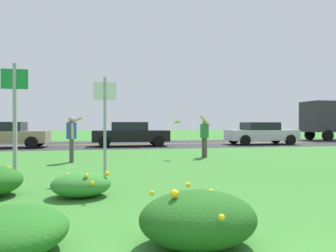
{
  "coord_description": "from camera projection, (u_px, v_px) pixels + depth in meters",
  "views": [
    {
      "loc": [
        -0.95,
        -1.77,
        1.31
      ],
      "look_at": [
        1.2,
        9.19,
        1.25
      ],
      "focal_mm": 32.79,
      "sensor_mm": 36.0,
      "label": 1
    }
  ],
  "objects": [
    {
      "name": "highway_center_stripe",
      "position": [
        123.0,
        144.0,
        20.22
      ],
      "size": [
        120.0,
        0.16,
        0.0
      ],
      "primitive_type": "cube",
      "color": "yellow",
      "rests_on": "ground"
    },
    {
      "name": "sign_post_by_roadside",
      "position": [
        105.0,
        116.0,
        7.59
      ],
      "size": [
        0.56,
        0.1,
        2.48
      ],
      "color": "#93969B",
      "rests_on": "ground"
    },
    {
      "name": "car_tan_center_left",
      "position": [
        5.0,
        135.0,
        17.09
      ],
      "size": [
        4.5,
        2.0,
        1.45
      ],
      "color": "#937F60",
      "rests_on": "ground"
    },
    {
      "name": "daylily_clump_mid_left",
      "position": [
        199.0,
        219.0,
        3.29
      ],
      "size": [
        1.28,
        1.08,
        0.65
      ],
      "color": "#1E5619",
      "rests_on": "ground"
    },
    {
      "name": "frisbee_lime",
      "position": [
        178.0,
        122.0,
        11.79
      ],
      "size": [
        0.28,
        0.27,
        0.14
      ],
      "color": "#8CD133"
    },
    {
      "name": "car_black_center_right",
      "position": [
        130.0,
        134.0,
        18.43
      ],
      "size": [
        4.5,
        2.0,
        1.45
      ],
      "color": "black",
      "rests_on": "ground"
    },
    {
      "name": "car_silver_rightmost",
      "position": [
        261.0,
        133.0,
        20.07
      ],
      "size": [
        4.5,
        2.0,
        1.45
      ],
      "color": "#B7BABF",
      "rests_on": "ground"
    },
    {
      "name": "person_catcher_green_shirt",
      "position": [
        204.0,
        134.0,
        12.23
      ],
      "size": [
        0.45,
        0.53,
        1.67
      ],
      "color": "#287038",
      "rests_on": "ground"
    },
    {
      "name": "person_thrower_blue_shirt",
      "position": [
        72.0,
        135.0,
        10.56
      ],
      "size": [
        0.54,
        0.54,
        1.59
      ],
      "color": "#2D4C9E",
      "rests_on": "ground"
    },
    {
      "name": "daylily_clump_front_right",
      "position": [
        81.0,
        184.0,
        5.54
      ],
      "size": [
        1.06,
        0.93,
        0.46
      ],
      "color": "#337F2D",
      "rests_on": "ground"
    },
    {
      "name": "daylily_clump_mid_right",
      "position": [
        7.0,
        231.0,
        3.08
      ],
      "size": [
        1.2,
        1.21,
        0.47
      ],
      "color": "#23661E",
      "rests_on": "ground"
    },
    {
      "name": "sign_post_near_path",
      "position": [
        15.0,
        111.0,
        6.77
      ],
      "size": [
        0.56,
        0.1,
        2.66
      ],
      "color": "#93969B",
      "rests_on": "ground"
    },
    {
      "name": "ground_plane",
      "position": [
        135.0,
        161.0,
        11.08
      ],
      "size": [
        120.0,
        120.0,
        0.0
      ],
      "primitive_type": "plane",
      "color": "#387A2D"
    },
    {
      "name": "highway_strip",
      "position": [
        123.0,
        144.0,
        20.22
      ],
      "size": [
        120.0,
        8.44,
        0.01
      ],
      "primitive_type": "cube",
      "color": "#2D2D30",
      "rests_on": "ground"
    }
  ]
}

